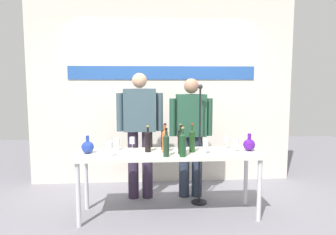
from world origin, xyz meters
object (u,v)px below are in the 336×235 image
decanter_blue_right (249,144)px  wine_glass_right_0 (236,143)px  wine_bottle_1 (181,138)px  wine_bottle_7 (183,144)px  presenter_left (140,127)px  presenter_right (191,131)px  wine_bottle_2 (181,142)px  wine_glass_left_2 (117,142)px  wine_bottle_3 (165,140)px  wine_glass_left_0 (110,146)px  wine_glass_right_1 (206,144)px  microphone_stand (199,164)px  wine_glass_right_2 (227,140)px  decanter_blue_left (88,147)px  wine_bottle_0 (166,144)px  display_table (169,158)px  wine_glass_left_1 (132,141)px  wine_bottle_5 (192,140)px  wine_bottle_6 (148,141)px  wine_bottle_4 (164,139)px

decanter_blue_right → wine_glass_right_0: size_ratio=1.33×
wine_bottle_1 → wine_bottle_7: wine_bottle_7 is taller
presenter_left → presenter_right: presenter_left is taller
wine_bottle_2 → wine_glass_right_0: (0.64, 0.04, -0.03)m
decanter_blue_right → presenter_right: presenter_right is taller
wine_glass_left_2 → wine_bottle_3: bearing=-14.8°
wine_glass_left_0 → wine_glass_right_1: bearing=3.2°
presenter_left → microphone_stand: (0.76, -0.25, -0.45)m
presenter_left → wine_glass_right_2: size_ratio=10.89×
decanter_blue_left → wine_bottle_3: wine_bottle_3 is taller
wine_bottle_0 → microphone_stand: (0.46, 0.54, -0.38)m
display_table → wine_bottle_0: 0.29m
wine_bottle_7 → wine_glass_left_1: wine_bottle_7 is taller
wine_bottle_3 → wine_glass_right_2: size_ratio=2.20×
wine_glass_left_1 → wine_glass_right_2: wine_glass_right_2 is taller
wine_bottle_3 → wine_glass_left_1: 0.45m
wine_bottle_5 → wine_glass_left_1: wine_bottle_5 is taller
wine_bottle_3 → wine_bottle_6: (-0.20, 0.05, -0.01)m
wine_bottle_0 → wine_glass_right_0: 0.83m
decanter_blue_left → wine_glass_left_2: bearing=20.9°
wine_bottle_4 → decanter_blue_left: bearing=-171.5°
presenter_left → wine_glass_left_1: size_ratio=11.52×
wine_bottle_6 → wine_bottle_5: bearing=-6.0°
wine_glass_left_1 → wine_glass_right_0: (1.20, -0.26, 0.01)m
decanter_blue_right → wine_bottle_7: wine_bottle_7 is taller
wine_bottle_4 → wine_glass_right_0: (0.81, -0.20, -0.02)m
wine_glass_right_0 → microphone_stand: microphone_stand is taller
wine_glass_left_2 → wine_glass_right_0: wine_glass_right_0 is taller
presenter_left → wine_bottle_4: presenter_left is taller
wine_bottle_6 → wine_glass_left_0: size_ratio=1.83×
microphone_stand → wine_glass_right_0: bearing=-47.1°
wine_bottle_6 → wine_glass_left_1: (-0.19, 0.17, -0.03)m
display_table → wine_bottle_4: bearing=106.4°
wine_bottle_1 → wine_bottle_2: bearing=-95.4°
wine_bottle_4 → microphone_stand: 0.62m
decanter_blue_right → wine_bottle_3: (-1.00, -0.03, 0.07)m
presenter_left → wine_bottle_0: bearing=-69.8°
wine_glass_right_0 → wine_bottle_3: bearing=177.4°
wine_glass_right_1 → wine_glass_left_2: bearing=166.3°
wine_bottle_5 → wine_glass_right_1: 0.17m
wine_glass_left_1 → presenter_right: bearing=25.8°
display_table → wine_glass_right_2: (0.71, 0.14, 0.18)m
wine_bottle_4 → wine_glass_right_2: (0.76, -0.01, -0.02)m
presenter_left → wine_bottle_7: bearing=-59.7°
wine_bottle_4 → wine_glass_right_0: 0.84m
display_table → wine_bottle_6: 0.32m
wine_bottle_2 → decanter_blue_right: bearing=7.1°
wine_bottle_1 → wine_glass_left_0: 0.89m
wine_bottle_7 → wine_glass_left_0: (-0.79, 0.05, -0.02)m
wine_bottle_0 → wine_glass_right_2: 0.83m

